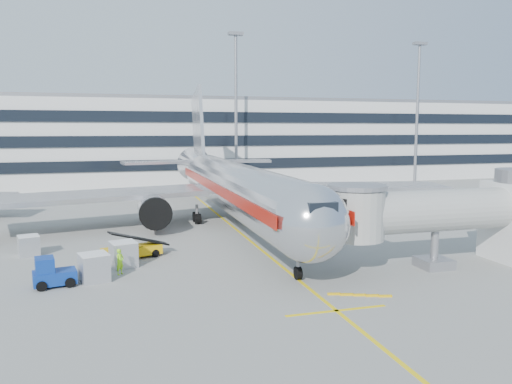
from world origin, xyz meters
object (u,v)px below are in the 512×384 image
object	(u,v)px
belt_loader	(132,250)
cargo_container_right	(29,246)
cargo_container_left	(94,267)
ramp_worker	(120,262)
baggage_tug	(52,274)
cargo_container_front	(123,254)
main_jet	(231,185)

from	to	relation	value
belt_loader	cargo_container_right	bearing A→B (deg)	159.19
cargo_container_left	cargo_container_right	distance (m)	9.90
cargo_container_right	ramp_worker	distance (m)	10.06
cargo_container_right	cargo_container_left	bearing A→B (deg)	-58.23
baggage_tug	cargo_container_front	world-z (taller)	baggage_tug
belt_loader	ramp_worker	size ratio (longest dim) A/B	2.66
baggage_tug	cargo_container_front	xyz separation A→B (m)	(4.50, 3.63, 0.08)
main_jet	cargo_container_right	size ratio (longest dim) A/B	27.28
cargo_container_front	ramp_worker	xyz separation A→B (m)	(-0.28, -2.05, -0.03)
cargo_container_left	ramp_worker	world-z (taller)	cargo_container_left
baggage_tug	cargo_container_left	xyz separation A→B (m)	(2.55, 0.51, 0.09)
belt_loader	baggage_tug	bearing A→B (deg)	-131.07
main_jet	cargo_container_left	bearing A→B (deg)	-128.73
main_jet	cargo_container_right	bearing A→B (deg)	-156.68
belt_loader	baggage_tug	distance (m)	7.88
baggage_tug	cargo_container_right	world-z (taller)	baggage_tug
cargo_container_right	belt_loader	bearing A→B (deg)	-20.81
belt_loader	cargo_container_right	world-z (taller)	belt_loader
cargo_container_left	cargo_container_right	bearing A→B (deg)	121.77
baggage_tug	cargo_container_front	bearing A→B (deg)	38.86
belt_loader	cargo_container_left	bearing A→B (deg)	-115.77
belt_loader	baggage_tug	xyz separation A→B (m)	(-5.18, -5.94, 0.21)
belt_loader	ramp_worker	world-z (taller)	belt_loader
belt_loader	ramp_worker	bearing A→B (deg)	-102.34
cargo_container_front	ramp_worker	world-z (taller)	cargo_container_front
baggage_tug	ramp_worker	world-z (taller)	baggage_tug
main_jet	ramp_worker	distance (m)	19.31
main_jet	cargo_container_left	distance (m)	21.15
cargo_container_left	belt_loader	bearing A→B (deg)	64.23
ramp_worker	main_jet	bearing A→B (deg)	6.23
main_jet	baggage_tug	size ratio (longest dim) A/B	18.04
cargo_container_right	cargo_container_front	size ratio (longest dim) A/B	0.88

